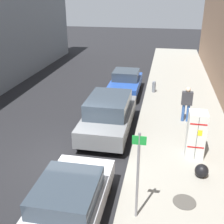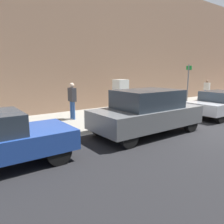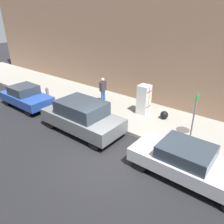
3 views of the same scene
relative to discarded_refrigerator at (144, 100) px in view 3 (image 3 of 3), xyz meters
name	(u,v)px [view 3 (image 3 of 3)]	position (x,y,z in m)	size (l,w,h in m)	color
ground_plane	(107,155)	(4.53, 0.85, -1.07)	(80.00, 80.00, 0.00)	black
sidewalk_slab	(153,120)	(0.28, 0.85, -0.99)	(4.26, 44.00, 0.17)	gray
building_facade_near	(183,43)	(-2.83, 0.85, 3.08)	(1.97, 39.60, 8.30)	#937056
discarded_refrigerator	(144,100)	(0.00, 0.00, 0.00)	(0.66, 0.68, 1.81)	silver
manhole_cover	(183,130)	(0.45, 2.75, -0.90)	(0.70, 0.70, 0.02)	#47443F
street_sign_post	(193,119)	(1.83, 3.58, 0.58)	(0.36, 0.07, 2.66)	slate
fire_hydrant	(47,92)	(1.89, -6.99, -0.54)	(0.22, 0.22, 0.72)	slate
trash_bag	(164,115)	(-0.16, 1.34, -0.67)	(0.46, 0.46, 0.46)	black
pedestrian_walking_far	(103,88)	(0.19, -3.07, 0.11)	(0.50, 0.23, 1.74)	#2D5193
parked_hatchback_blue	(26,96)	(3.65, -6.88, -0.34)	(1.75, 3.81, 1.44)	#23479E
parked_suv_gray	(82,116)	(3.65, -1.55, -0.18)	(1.99, 4.48, 1.74)	slate
parked_sedan_silver	(189,162)	(3.65, 4.22, -0.36)	(1.84, 4.61, 1.38)	silver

